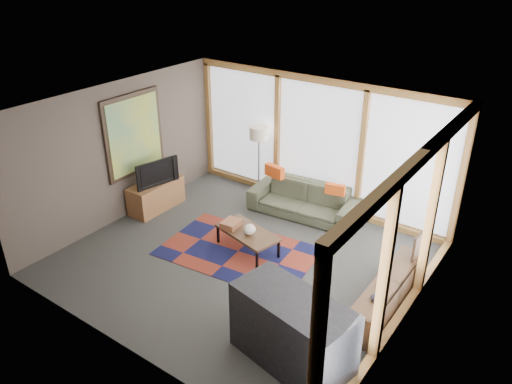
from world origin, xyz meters
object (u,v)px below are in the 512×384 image
Objects in this scene: sofa at (304,200)px; tv_console at (156,195)px; bookshelf at (387,294)px; floor_lamp at (259,161)px; television at (155,172)px; bar_counter at (292,331)px; coffee_table at (248,241)px.

tv_console is at bearing -155.15° from sofa.
bookshelf is 1.74× the size of tv_console.
floor_lamp reaches higher than bookshelf.
sofa reaches higher than tv_console.
floor_lamp is at bearing -22.34° from television.
floor_lamp is at bearing 151.96° from bookshelf.
sofa is 2.90m from tv_console.
floor_lamp is at bearing 141.28° from bar_counter.
floor_lamp is 1.32× the size of tv_console.
television reaches higher than coffee_table.
bookshelf is at bearing -78.84° from television.
tv_console is 1.27× the size of television.
bookshelf is (2.53, -0.06, 0.06)m from coffee_table.
sofa is 3.84m from bar_counter.
coffee_table is 2.63m from bar_counter.
tv_console is at bearing 177.12° from bookshelf.
floor_lamp reaches higher than coffee_table.
television is (-4.82, 0.22, 0.58)m from bookshelf.
floor_lamp is 4.10m from bookshelf.
floor_lamp is 0.98× the size of bar_counter.
coffee_table is at bearing 178.55° from bookshelf.
bookshelf is at bearing -28.04° from floor_lamp.
sofa is 1.29m from floor_lamp.
bookshelf is 1.78m from bar_counter.
coffee_table is at bearing 149.56° from bar_counter.
television reaches higher than bookshelf.
tv_console is at bearing 80.87° from television.
bar_counter is (4.24, -1.89, -0.34)m from television.
television is at bearing 167.26° from bar_counter.
television is (-2.30, 0.15, 0.64)m from coffee_table.
floor_lamp is at bearing 119.89° from coffee_table.
television is 4.66m from bar_counter.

